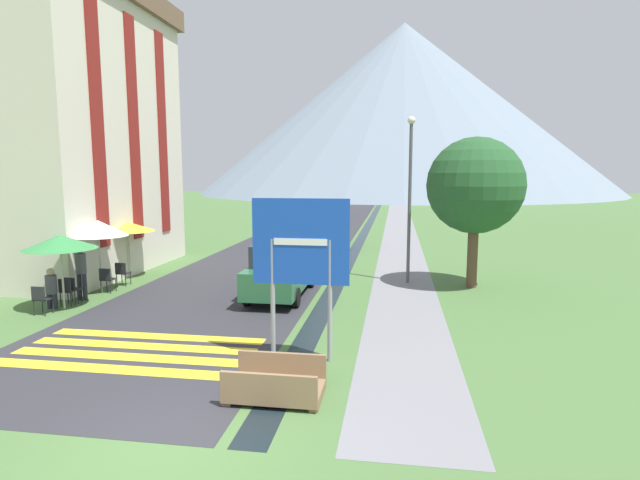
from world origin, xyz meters
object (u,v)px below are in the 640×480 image
road_sign (301,254)px  tree_by_path (475,186)px  cafe_chair_near_left (67,289)px  cafe_umbrella_middle_white (98,228)px  person_standing_terrace (81,269)px  cafe_umbrella_rear_yellow (128,227)px  footbridge (276,385)px  cafe_chair_far_left (122,272)px  cafe_chair_middle (107,278)px  person_seated_near (51,286)px  cafe_chair_nearest (41,297)px  streetlamp (410,187)px  parked_car_far (330,230)px  parked_car_near (281,269)px  cafe_umbrella_front_green (60,242)px  cafe_chair_near_right (71,288)px  hotel_building (75,119)px

road_sign → tree_by_path: bearing=58.9°
cafe_chair_near_left → cafe_umbrella_middle_white: (0.04, 1.71, 1.68)m
cafe_umbrella_middle_white → person_standing_terrace: size_ratio=1.43×
cafe_umbrella_rear_yellow → person_standing_terrace: bearing=-84.9°
footbridge → cafe_chair_near_left: (-7.78, 5.16, 0.29)m
cafe_chair_far_left → cafe_chair_middle: size_ratio=1.00×
cafe_umbrella_middle_white → tree_by_path: size_ratio=0.47×
person_seated_near → person_standing_terrace: size_ratio=0.71×
cafe_chair_middle → person_standing_terrace: (-0.23, -1.00, 0.49)m
person_seated_near → cafe_chair_nearest: bearing=-76.3°
cafe_chair_near_left → streetlamp: size_ratio=0.14×
cafe_chair_nearest → cafe_umbrella_middle_white: size_ratio=0.34×
parked_car_far → cafe_umbrella_middle_white: cafe_umbrella_middle_white is taller
parked_car_near → person_standing_terrace: (-6.15, -1.46, 0.09)m
road_sign → person_standing_terrace: size_ratio=2.03×
parked_car_near → cafe_umbrella_front_green: size_ratio=1.97×
footbridge → person_standing_terrace: bearing=142.9°
cafe_chair_middle → person_standing_terrace: bearing=-103.8°
cafe_chair_nearest → streetlamp: bearing=44.2°
cafe_chair_far_left → parked_car_near: bearing=9.7°
road_sign → cafe_chair_near_right: road_sign is taller
hotel_building → tree_by_path: size_ratio=2.17×
cafe_umbrella_middle_white → cafe_chair_nearest: bearing=-92.5°
cafe_umbrella_front_green → tree_by_path: 13.41m
footbridge → cafe_umbrella_middle_white: (-7.73, 6.87, 1.97)m
cafe_umbrella_front_green → cafe_umbrella_middle_white: 2.04m
cafe_umbrella_rear_yellow → person_standing_terrace: size_ratio=1.25×
hotel_building → cafe_chair_near_right: size_ratio=13.46×
streetlamp → cafe_chair_near_right: bearing=-155.8°
road_sign → cafe_chair_middle: 9.31m
cafe_umbrella_middle_white → person_standing_terrace: 1.56m
cafe_chair_near_left → cafe_chair_middle: (0.25, 1.71, 0.00)m
road_sign → cafe_umbrella_middle_white: 9.31m
road_sign → cafe_umbrella_middle_white: bearing=147.5°
parked_car_near → cafe_chair_far_left: (-5.99, 0.62, -0.40)m
road_sign → cafe_chair_middle: road_sign is taller
parked_car_near → tree_by_path: size_ratio=0.83×
parked_car_far → cafe_chair_near_right: parked_car_far is taller
cafe_chair_middle → cafe_chair_nearest: same height
road_sign → cafe_chair_nearest: (-7.96, 2.26, -1.80)m
cafe_chair_near_right → tree_by_path: bearing=21.7°
cafe_chair_nearest → cafe_umbrella_front_green: 1.67m
parked_car_near → cafe_chair_near_left: (-6.18, -2.17, -0.40)m
parked_car_far → road_sign: bearing=-84.6°
cafe_umbrella_rear_yellow → person_seated_near: (0.05, -4.54, -1.30)m
streetlamp → tree_by_path: (2.21, -0.42, 0.07)m
hotel_building → cafe_chair_nearest: hotel_building is taller
hotel_building → cafe_chair_nearest: size_ratio=13.46×
parked_car_far → cafe_chair_middle: size_ratio=4.57×
parked_car_far → cafe_umbrella_front_green: cafe_umbrella_front_green is taller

